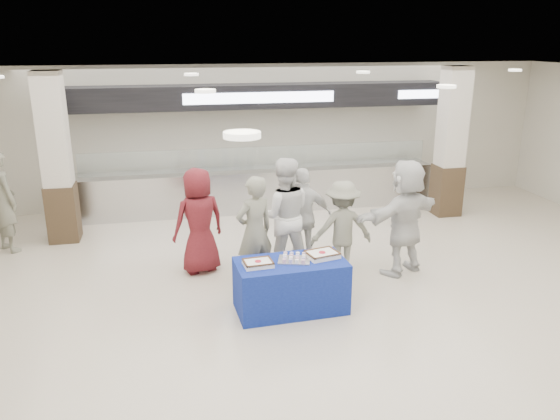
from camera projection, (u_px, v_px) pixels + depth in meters
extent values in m
plane|color=beige|center=(325.00, 324.00, 7.48)|extent=(14.00, 14.00, 0.00)
cube|color=silver|center=(258.00, 190.00, 12.38)|extent=(8.00, 0.80, 0.90)
cube|color=silver|center=(258.00, 170.00, 12.24)|extent=(8.00, 0.85, 0.04)
cube|color=white|center=(260.00, 158.00, 11.86)|extent=(7.60, 0.02, 0.50)
cube|color=black|center=(257.00, 96.00, 11.75)|extent=(8.40, 0.70, 0.50)
cube|color=white|center=(260.00, 98.00, 11.41)|extent=(3.20, 0.03, 0.22)
cube|color=white|center=(428.00, 94.00, 12.15)|extent=(1.40, 0.03, 0.18)
cube|color=#342517|center=(63.00, 213.00, 10.45)|extent=(0.55, 0.55, 1.10)
cube|color=beige|center=(53.00, 129.00, 9.97)|extent=(0.50, 0.50, 2.10)
cube|color=#342517|center=(446.00, 190.00, 12.01)|extent=(0.55, 0.55, 1.10)
cube|color=beige|center=(453.00, 117.00, 11.53)|extent=(0.50, 0.50, 2.10)
cube|color=navy|center=(291.00, 286.00, 7.78)|extent=(1.59, 0.86, 0.75)
cube|color=white|center=(258.00, 264.00, 7.51)|extent=(0.42, 0.34, 0.06)
cube|color=#482B14|center=(258.00, 261.00, 7.50)|extent=(0.42, 0.34, 0.02)
cylinder|color=red|center=(258.00, 261.00, 7.50)|extent=(0.09, 0.09, 0.01)
cube|color=white|center=(322.00, 255.00, 7.81)|extent=(0.50, 0.43, 0.07)
cube|color=#482B14|center=(322.00, 252.00, 7.79)|extent=(0.50, 0.43, 0.02)
cylinder|color=red|center=(322.00, 252.00, 7.79)|extent=(0.12, 0.12, 0.01)
cube|color=#B4B4B9|center=(294.00, 260.00, 7.69)|extent=(0.52, 0.44, 0.02)
imported|color=maroon|center=(199.00, 221.00, 8.94)|extent=(1.00, 0.81, 1.77)
imported|color=slate|center=(255.00, 232.00, 8.43)|extent=(0.77, 0.65, 1.78)
imported|color=white|center=(284.00, 216.00, 8.92)|extent=(1.01, 0.82, 1.94)
imported|color=white|center=(303.00, 218.00, 9.20)|extent=(1.00, 0.42, 1.71)
imported|color=slate|center=(342.00, 228.00, 8.88)|extent=(1.04, 0.62, 1.58)
imported|color=silver|center=(405.00, 217.00, 8.87)|extent=(1.86, 1.26, 1.92)
imported|color=slate|center=(3.00, 201.00, 9.81)|extent=(0.80, 0.81, 1.88)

